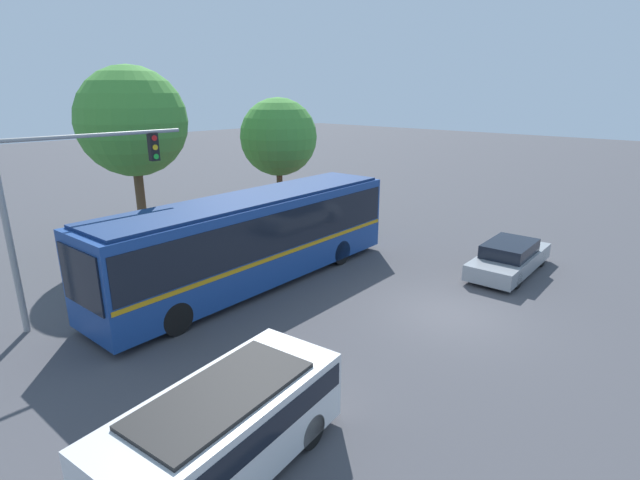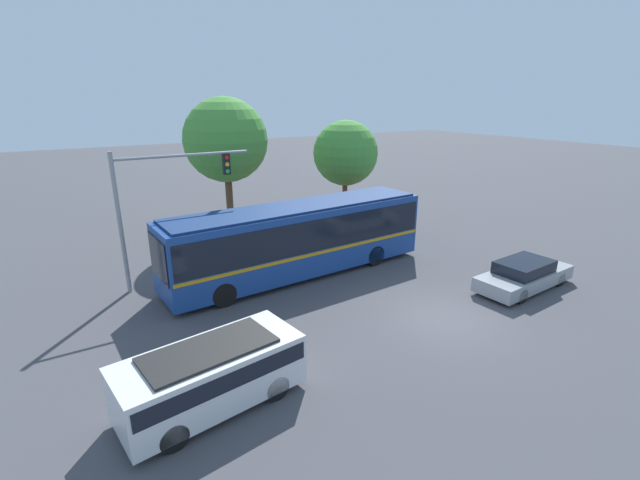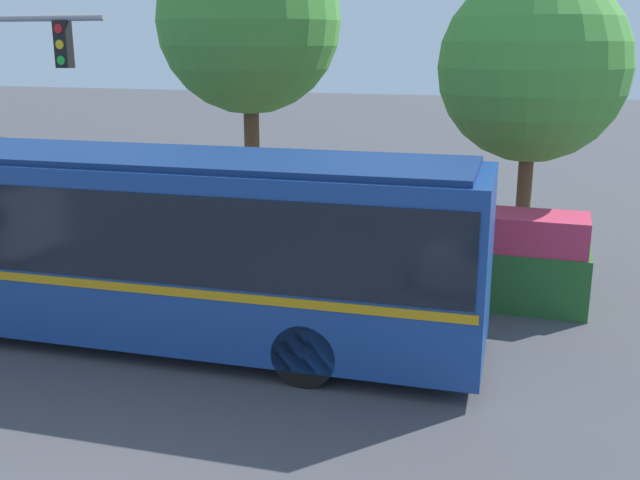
# 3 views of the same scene
# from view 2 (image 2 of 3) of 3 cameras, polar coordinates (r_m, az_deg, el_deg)

# --- Properties ---
(ground_plane) EXTENTS (140.00, 140.00, 0.00)m
(ground_plane) POSITION_cam_2_polar(r_m,az_deg,el_deg) (17.10, 15.68, -9.70)
(ground_plane) COLOR #444449
(city_bus) EXTENTS (12.48, 3.19, 3.26)m
(city_bus) POSITION_cam_2_polar(r_m,az_deg,el_deg) (19.70, -2.75, 0.58)
(city_bus) COLOR navy
(city_bus) RESTS_ON ground
(sedan_foreground) EXTENTS (4.89, 2.03, 1.25)m
(sedan_foreground) POSITION_cam_2_polar(r_m,az_deg,el_deg) (20.56, 25.02, -4.15)
(sedan_foreground) COLOR gray
(sedan_foreground) RESTS_ON ground
(suv_left_lane) EXTENTS (4.96, 2.56, 1.72)m
(suv_left_lane) POSITION_cam_2_polar(r_m,az_deg,el_deg) (12.18, -13.99, -16.37)
(suv_left_lane) COLOR silver
(suv_left_lane) RESTS_ON ground
(traffic_light_pole) EXTENTS (5.64, 0.24, 5.82)m
(traffic_light_pole) POSITION_cam_2_polar(r_m,az_deg,el_deg) (19.25, -20.47, 5.40)
(traffic_light_pole) COLOR gray
(traffic_light_pole) RESTS_ON ground
(flowering_hedge) EXTENTS (8.05, 1.29, 1.86)m
(flowering_hedge) POSITION_cam_2_polar(r_m,az_deg,el_deg) (24.84, 0.70, 2.07)
(flowering_hedge) COLOR #286028
(flowering_hedge) RESTS_ON ground
(street_tree_left) EXTENTS (4.59, 4.59, 7.84)m
(street_tree_left) POSITION_cam_2_polar(r_m,az_deg,el_deg) (25.06, -12.17, 12.56)
(street_tree_left) COLOR brown
(street_tree_left) RESTS_ON ground
(street_tree_centre) EXTENTS (3.92, 3.92, 6.50)m
(street_tree_centre) POSITION_cam_2_polar(r_m,az_deg,el_deg) (27.08, 3.34, 11.20)
(street_tree_centre) COLOR brown
(street_tree_centre) RESTS_ON ground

